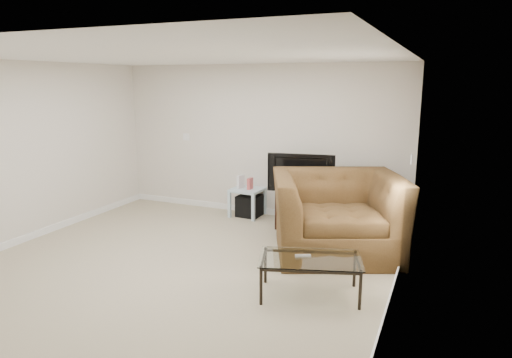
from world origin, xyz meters
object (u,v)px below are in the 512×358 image
at_px(subwoofer, 250,206).
at_px(coffee_table, 310,277).
at_px(tv_stand, 301,209).
at_px(side_table, 247,202).
at_px(television, 302,172).
at_px(recliner, 337,201).

relative_size(subwoofer, coffee_table, 0.35).
height_order(tv_stand, coffee_table, tv_stand).
bearing_deg(tv_stand, side_table, 162.12).
relative_size(television, coffee_table, 0.88).
height_order(side_table, subwoofer, side_table).
bearing_deg(coffee_table, tv_stand, 109.76).
bearing_deg(recliner, tv_stand, 108.02).
distance_m(tv_stand, side_table, 1.04).
distance_m(television, subwoofer, 1.25).
bearing_deg(side_table, tv_stand, -12.76).
xyz_separation_m(subwoofer, recliner, (1.73, -1.10, 0.54)).
relative_size(television, recliner, 0.58).
bearing_deg(television, side_table, 156.58).
xyz_separation_m(television, coffee_table, (0.78, -2.14, -0.68)).
distance_m(subwoofer, recliner, 2.12).
bearing_deg(subwoofer, television, -15.69).
distance_m(tv_stand, television, 0.59).
distance_m(side_table, coffee_table, 3.00).
xyz_separation_m(recliner, coffee_table, (0.04, -1.32, -0.50)).
height_order(side_table, recliner, recliner).
distance_m(tv_stand, recliner, 1.20).
bearing_deg(tv_stand, recliner, -54.01).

